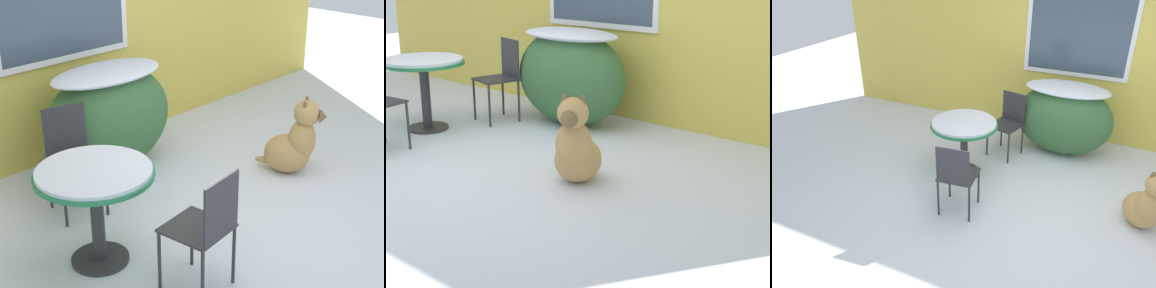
# 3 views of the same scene
# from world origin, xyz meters

# --- Properties ---
(ground_plane) EXTENTS (16.00, 16.00, 0.00)m
(ground_plane) POSITION_xyz_m (0.00, 0.00, 0.00)
(ground_plane) COLOR silver
(shrub_left) EXTENTS (1.32, 0.73, 1.01)m
(shrub_left) POSITION_xyz_m (-0.05, 1.60, 0.54)
(shrub_left) COLOR #386638
(shrub_left) RESTS_ON ground_plane
(patio_table) EXTENTS (0.83, 0.83, 0.73)m
(patio_table) POSITION_xyz_m (-1.05, 0.50, 0.60)
(patio_table) COLOR #2D2D30
(patio_table) RESTS_ON ground_plane
(patio_chair_near_table) EXTENTS (0.47, 0.47, 0.87)m
(patio_chair_near_table) POSITION_xyz_m (-0.73, 1.25, 0.49)
(patio_chair_near_table) COLOR #2D2D30
(patio_chair_near_table) RESTS_ON ground_plane
(dog) EXTENTS (0.52, 0.61, 0.74)m
(dog) POSITION_xyz_m (1.09, 0.34, 0.28)
(dog) COLOR tan
(dog) RESTS_ON ground_plane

